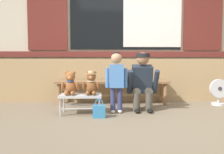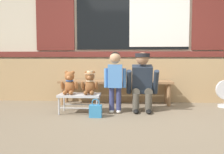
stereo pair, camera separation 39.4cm
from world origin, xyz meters
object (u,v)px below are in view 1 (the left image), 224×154
at_px(wooden_bench_long, 112,84).
at_px(floor_fan, 219,92).
at_px(child_standing, 116,75).
at_px(adult_crouching, 143,81).
at_px(small_display_bench, 81,97).
at_px(teddy_bear_plain, 70,84).
at_px(handbag_on_ground, 99,111).
at_px(teddy_bear_with_hat, 91,83).

xyz_separation_m(wooden_bench_long, floor_fan, (1.94, -0.18, -0.13)).
relative_size(child_standing, adult_crouching, 1.01).
relative_size(small_display_bench, teddy_bear_plain, 1.76).
height_order(adult_crouching, floor_fan, adult_crouching).
xyz_separation_m(teddy_bear_plain, handbag_on_ground, (0.45, -0.26, -0.37)).
height_order(small_display_bench, child_standing, child_standing).
bearing_deg(handbag_on_ground, teddy_bear_plain, 149.30).
height_order(teddy_bear_with_hat, adult_crouching, adult_crouching).
distance_m(small_display_bench, teddy_bear_with_hat, 0.26).
xyz_separation_m(teddy_bear_with_hat, floor_fan, (2.30, 0.60, -0.23)).
distance_m(wooden_bench_long, small_display_bench, 0.95).
height_order(wooden_bench_long, small_display_bench, wooden_bench_long).
bearing_deg(handbag_on_ground, child_standing, 49.40).
height_order(teddy_bear_plain, adult_crouching, adult_crouching).
height_order(teddy_bear_with_hat, handbag_on_ground, teddy_bear_with_hat).
bearing_deg(floor_fan, adult_crouching, -164.31).
xyz_separation_m(wooden_bench_long, child_standing, (0.04, -0.74, 0.22)).
height_order(teddy_bear_with_hat, child_standing, child_standing).
height_order(wooden_bench_long, teddy_bear_plain, teddy_bear_plain).
bearing_deg(wooden_bench_long, child_standing, -87.07).
bearing_deg(small_display_bench, teddy_bear_with_hat, 0.77).
height_order(teddy_bear_with_hat, floor_fan, teddy_bear_with_hat).
height_order(wooden_bench_long, teddy_bear_with_hat, teddy_bear_with_hat).
xyz_separation_m(teddy_bear_with_hat, adult_crouching, (0.83, 0.19, 0.01)).
distance_m(teddy_bear_plain, floor_fan, 2.70).
relative_size(small_display_bench, teddy_bear_with_hat, 1.76).
distance_m(teddy_bear_plain, handbag_on_ground, 0.64).
distance_m(teddy_bear_plain, child_standing, 0.73).
bearing_deg(small_display_bench, handbag_on_ground, -42.63).
relative_size(child_standing, handbag_on_ground, 3.52).
bearing_deg(floor_fan, wooden_bench_long, 174.59).
relative_size(small_display_bench, adult_crouching, 0.67).
distance_m(small_display_bench, adult_crouching, 1.03).
bearing_deg(teddy_bear_plain, handbag_on_ground, -30.70).
distance_m(wooden_bench_long, adult_crouching, 0.77).
xyz_separation_m(adult_crouching, floor_fan, (1.47, 0.41, -0.24)).
relative_size(teddy_bear_with_hat, adult_crouching, 0.38).
bearing_deg(handbag_on_ground, adult_crouching, 32.98).
bearing_deg(adult_crouching, wooden_bench_long, 128.49).
bearing_deg(adult_crouching, teddy_bear_with_hat, -167.06).
bearing_deg(handbag_on_ground, wooden_bench_long, 77.73).
relative_size(teddy_bear_plain, teddy_bear_with_hat, 1.00).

